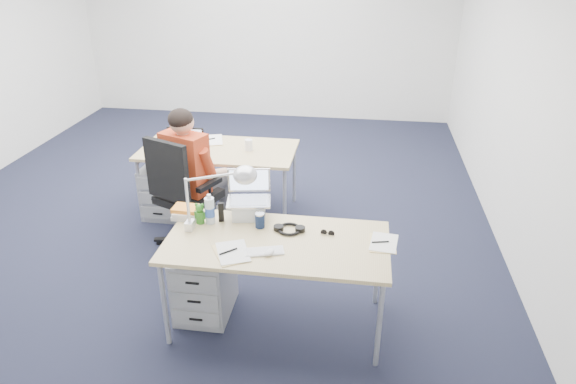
{
  "coord_description": "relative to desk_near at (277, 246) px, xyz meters",
  "views": [
    {
      "loc": [
        1.59,
        -4.84,
        2.65
      ],
      "look_at": [
        1.05,
        -1.18,
        0.85
      ],
      "focal_mm": 32.0,
      "sensor_mm": 36.0,
      "label": 1
    }
  ],
  "objects": [
    {
      "name": "far_papers",
      "position": [
        -1.05,
        1.93,
        0.05
      ],
      "size": [
        0.33,
        0.39,
        0.01
      ],
      "primitive_type": "cube",
      "rotation": [
        0.0,
        0.0,
        0.35
      ],
      "color": "white",
      "rests_on": "desk_far"
    },
    {
      "name": "book_stack",
      "position": [
        -0.75,
        0.24,
        0.09
      ],
      "size": [
        0.21,
        0.16,
        0.09
      ],
      "primitive_type": "cube",
      "rotation": [
        0.0,
        0.0,
        0.05
      ],
      "color": "silver",
      "rests_on": "desk_near"
    },
    {
      "name": "drawer_pedestal_far",
      "position": [
        -1.48,
        1.6,
        -0.41
      ],
      "size": [
        0.4,
        0.5,
        0.55
      ],
      "primitive_type": "cube",
      "color": "#95979A",
      "rests_on": "ground"
    },
    {
      "name": "computer_mouse",
      "position": [
        -0.02,
        -0.18,
        0.06
      ],
      "size": [
        0.09,
        0.11,
        0.03
      ],
      "primitive_type": "ellipsoid",
      "rotation": [
        0.0,
        0.0,
        -0.39
      ],
      "color": "white",
      "rests_on": "desk_near"
    },
    {
      "name": "wireless_keyboard",
      "position": [
        -0.06,
        -0.16,
        0.05
      ],
      "size": [
        0.29,
        0.18,
        0.01
      ],
      "primitive_type": "cube",
      "rotation": [
        0.0,
        0.0,
        0.28
      ],
      "color": "white",
      "rests_on": "desk_near"
    },
    {
      "name": "bear_figurine",
      "position": [
        -0.62,
        0.17,
        0.13
      ],
      "size": [
        0.11,
        0.1,
        0.17
      ],
      "primitive_type": null,
      "rotation": [
        0.0,
        0.0,
        0.39
      ],
      "color": "#1B651B",
      "rests_on": "desk_near"
    },
    {
      "name": "desk_near",
      "position": [
        0.0,
        0.0,
        0.0
      ],
      "size": [
        1.6,
        0.8,
        0.73
      ],
      "color": "tan",
      "rests_on": "ground"
    },
    {
      "name": "room",
      "position": [
        -1.05,
        1.74,
        1.03
      ],
      "size": [
        6.02,
        7.02,
        2.8
      ],
      "color": "silver",
      "rests_on": "ground"
    },
    {
      "name": "dark_laptop",
      "position": [
        -1.19,
        1.48,
        0.18
      ],
      "size": [
        0.39,
        0.37,
        0.27
      ],
      "primitive_type": null,
      "rotation": [
        0.0,
        0.0,
        0.03
      ],
      "color": "black",
      "rests_on": "desk_far"
    },
    {
      "name": "silver_laptop",
      "position": [
        -0.27,
        0.33,
        0.22
      ],
      "size": [
        0.37,
        0.31,
        0.35
      ],
      "primitive_type": null,
      "rotation": [
        0.0,
        0.0,
        0.17
      ],
      "color": "silver",
      "rests_on": "desk_near"
    },
    {
      "name": "office_chair",
      "position": [
        -1.03,
        1.0,
        -0.36
      ],
      "size": [
        0.94,
        0.94,
        1.13
      ],
      "rotation": [
        0.0,
        0.0,
        -0.41
      ],
      "color": "black",
      "rests_on": "ground"
    },
    {
      "name": "far_cup",
      "position": [
        -0.58,
        1.72,
        0.1
      ],
      "size": [
        0.1,
        0.1,
        0.11
      ],
      "primitive_type": "cylinder",
      "rotation": [
        0.0,
        0.0,
        -0.34
      ],
      "color": "white",
      "rests_on": "desk_far"
    },
    {
      "name": "cordless_phone",
      "position": [
        -0.47,
        0.22,
        0.12
      ],
      "size": [
        0.05,
        0.04,
        0.16
      ],
      "primitive_type": "cube",
      "rotation": [
        0.0,
        0.0,
        0.36
      ],
      "color": "black",
      "rests_on": "desk_near"
    },
    {
      "name": "floor",
      "position": [
        -1.05,
        1.74,
        -0.68
      ],
      "size": [
        7.0,
        7.0,
        0.0
      ],
      "primitive_type": "plane",
      "color": "black",
      "rests_on": "ground"
    },
    {
      "name": "desk_lamp",
      "position": [
        -0.5,
        0.07,
        0.33
      ],
      "size": [
        0.5,
        0.21,
        0.56
      ],
      "primitive_type": null,
      "rotation": [
        0.0,
        0.0,
        0.07
      ],
      "color": "silver",
      "rests_on": "desk_near"
    },
    {
      "name": "drawer_pedestal_near",
      "position": [
        -0.58,
        0.05,
        -0.41
      ],
      "size": [
        0.4,
        0.5,
        0.55
      ],
      "primitive_type": "cube",
      "color": "#95979A",
      "rests_on": "ground"
    },
    {
      "name": "can_koozie",
      "position": [
        -0.16,
        0.18,
        0.11
      ],
      "size": [
        0.07,
        0.07,
        0.12
      ],
      "primitive_type": "cylinder",
      "rotation": [
        0.0,
        0.0,
        0.02
      ],
      "color": "#162547",
      "rests_on": "desk_near"
    },
    {
      "name": "papers_right",
      "position": [
        0.75,
        0.07,
        0.05
      ],
      "size": [
        0.2,
        0.27,
        0.01
      ],
      "primitive_type": "cube",
      "rotation": [
        0.0,
        0.0,
        -0.08
      ],
      "color": "#E2C682",
      "rests_on": "desk_near"
    },
    {
      "name": "water_bottle",
      "position": [
        -0.54,
        0.19,
        0.17
      ],
      "size": [
        0.09,
        0.09,
        0.24
      ],
      "primitive_type": "cylinder",
      "rotation": [
        0.0,
        0.0,
        -0.23
      ],
      "color": "silver",
      "rests_on": "desk_near"
    },
    {
      "name": "headphones",
      "position": [
        0.07,
        0.16,
        0.07
      ],
      "size": [
        0.24,
        0.19,
        0.04
      ],
      "primitive_type": null,
      "rotation": [
        0.0,
        0.0,
        0.04
      ],
      "color": "black",
      "rests_on": "desk_near"
    },
    {
      "name": "seated_person",
      "position": [
        -0.97,
        1.18,
        -0.01
      ],
      "size": [
        0.6,
        0.8,
        1.34
      ],
      "rotation": [
        0.0,
        0.0,
        -0.38
      ],
      "color": "#B6381A",
      "rests_on": "ground"
    },
    {
      "name": "papers_left",
      "position": [
        -0.28,
        -0.21,
        0.05
      ],
      "size": [
        0.31,
        0.35,
        0.01
      ],
      "primitive_type": "cube",
      "rotation": [
        0.0,
        0.0,
        0.45
      ],
      "color": "#E2C682",
      "rests_on": "desk_near"
    },
    {
      "name": "desk_far",
      "position": [
        -0.9,
        1.72,
        0.0
      ],
      "size": [
        1.6,
        0.8,
        0.73
      ],
      "color": "tan",
      "rests_on": "ground"
    },
    {
      "name": "sunglasses",
      "position": [
        0.35,
        0.14,
        0.06
      ],
      "size": [
        0.11,
        0.06,
        0.02
      ],
      "primitive_type": null,
      "rotation": [
        0.0,
        0.0,
        -0.14
      ],
      "color": "black",
      "rests_on": "desk_near"
    }
  ]
}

